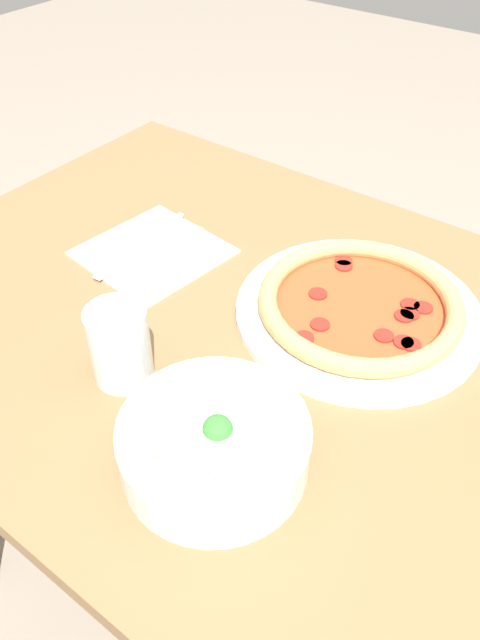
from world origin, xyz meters
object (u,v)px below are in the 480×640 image
(fork, at_px, (167,256))
(knife, at_px, (145,242))
(glass, at_px, (120,345))
(bowl, at_px, (214,443))
(pizza, at_px, (359,306))

(fork, relative_size, knife, 0.87)
(glass, bearing_deg, bowl, 167.86)
(pizza, xyz_separation_m, fork, (0.30, 0.06, -0.01))
(pizza, xyz_separation_m, bowl, (0.01, 0.31, 0.02))
(bowl, bearing_deg, fork, -40.58)
(bowl, height_order, fork, bowl)
(pizza, xyz_separation_m, knife, (0.35, 0.05, -0.01))
(pizza, relative_size, glass, 3.31)
(bowl, relative_size, knife, 0.96)
(bowl, distance_m, knife, 0.44)
(pizza, relative_size, knife, 1.59)
(bowl, xyz_separation_m, glass, (0.17, -0.04, 0.01))
(fork, relative_size, glass, 1.81)
(fork, height_order, glass, glass)
(bowl, relative_size, fork, 1.10)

